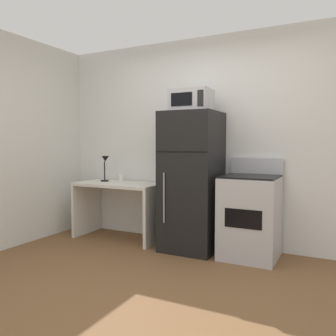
% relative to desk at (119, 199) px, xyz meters
% --- Properties ---
extents(ground_plane, '(12.00, 12.00, 0.00)m').
position_rel_desk_xyz_m(ground_plane, '(1.22, -1.34, -0.52)').
color(ground_plane, brown).
extents(wall_back_white, '(5.00, 0.10, 2.60)m').
position_rel_desk_xyz_m(wall_back_white, '(1.22, 0.36, 0.78)').
color(wall_back_white, silver).
rests_on(wall_back_white, ground).
extents(desk, '(1.16, 0.59, 0.75)m').
position_rel_desk_xyz_m(desk, '(0.00, 0.00, 0.00)').
color(desk, silver).
rests_on(desk, ground).
extents(desk_lamp, '(0.14, 0.12, 0.35)m').
position_rel_desk_xyz_m(desk_lamp, '(-0.25, 0.03, 0.47)').
color(desk_lamp, black).
rests_on(desk_lamp, desk).
extents(coffee_mug, '(0.08, 0.08, 0.09)m').
position_rel_desk_xyz_m(coffee_mug, '(-0.07, 0.16, 0.27)').
color(coffee_mug, white).
rests_on(coffee_mug, desk).
extents(refrigerator, '(0.64, 0.65, 1.64)m').
position_rel_desk_xyz_m(refrigerator, '(1.06, -0.02, 0.30)').
color(refrigerator, black).
rests_on(refrigerator, ground).
extents(microwave, '(0.46, 0.35, 0.26)m').
position_rel_desk_xyz_m(microwave, '(1.06, -0.04, 1.25)').
color(microwave, '#B7B7BC').
rests_on(microwave, refrigerator).
extents(oven_range, '(0.61, 0.61, 1.10)m').
position_rel_desk_xyz_m(oven_range, '(1.76, -0.00, -0.06)').
color(oven_range, '#B7B7BC').
rests_on(oven_range, ground).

